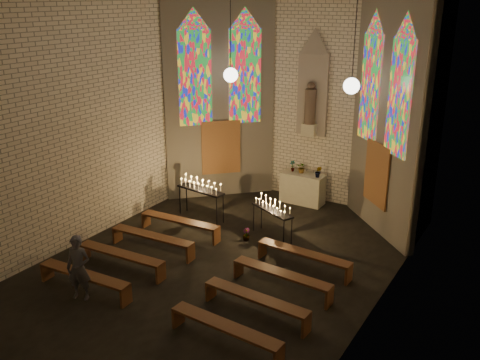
% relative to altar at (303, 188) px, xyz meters
% --- Properties ---
extents(floor, '(12.00, 12.00, 0.00)m').
position_rel_altar_xyz_m(floor, '(0.00, -5.45, -0.50)').
color(floor, black).
rests_on(floor, ground).
extents(room, '(8.22, 12.43, 7.00)m').
position_rel_altar_xyz_m(room, '(-0.00, -2.08, 3.22)').
color(room, beige).
rests_on(room, ground).
extents(altar, '(1.40, 0.60, 1.00)m').
position_rel_altar_xyz_m(altar, '(0.00, 0.00, 0.00)').
color(altar, beige).
rests_on(altar, ground).
extents(flower_vase_left, '(0.23, 0.19, 0.37)m').
position_rel_altar_xyz_m(flower_vase_left, '(-0.42, 0.07, 0.68)').
color(flower_vase_left, '#4C723F').
rests_on(flower_vase_left, altar).
extents(flower_vase_center, '(0.35, 0.31, 0.36)m').
position_rel_altar_xyz_m(flower_vase_center, '(-0.09, 0.08, 0.68)').
color(flower_vase_center, '#4C723F').
rests_on(flower_vase_center, altar).
extents(flower_vase_right, '(0.25, 0.23, 0.38)m').
position_rel_altar_xyz_m(flower_vase_right, '(0.55, -0.07, 0.69)').
color(flower_vase_right, '#4C723F').
rests_on(flower_vase_right, altar).
extents(aisle_flower_pot, '(0.21, 0.21, 0.36)m').
position_rel_altar_xyz_m(aisle_flower_pot, '(-0.13, -3.40, -0.32)').
color(aisle_flower_pot, '#4C723F').
rests_on(aisle_flower_pot, ground).
extents(votive_stand_left, '(1.64, 0.58, 1.18)m').
position_rel_altar_xyz_m(votive_stand_left, '(-2.10, -2.77, 0.51)').
color(votive_stand_left, black).
rests_on(votive_stand_left, ground).
extents(votive_stand_right, '(1.48, 0.93, 1.08)m').
position_rel_altar_xyz_m(votive_stand_right, '(0.42, -2.90, 0.43)').
color(votive_stand_right, black).
rests_on(votive_stand_right, ground).
extents(pew_left_0, '(2.49, 0.48, 0.48)m').
position_rel_altar_xyz_m(pew_left_0, '(-1.93, -4.06, -0.11)').
color(pew_left_0, '#552F18').
rests_on(pew_left_0, ground).
extents(pew_right_0, '(2.49, 0.48, 0.48)m').
position_rel_altar_xyz_m(pew_right_0, '(1.93, -4.06, -0.11)').
color(pew_right_0, '#552F18').
rests_on(pew_right_0, ground).
extents(pew_left_1, '(2.49, 0.48, 0.48)m').
position_rel_altar_xyz_m(pew_left_1, '(-1.93, -5.26, -0.11)').
color(pew_left_1, '#552F18').
rests_on(pew_left_1, ground).
extents(pew_right_1, '(2.49, 0.48, 0.48)m').
position_rel_altar_xyz_m(pew_right_1, '(1.93, -5.26, -0.11)').
color(pew_right_1, '#552F18').
rests_on(pew_right_1, ground).
extents(pew_left_2, '(2.49, 0.48, 0.48)m').
position_rel_altar_xyz_m(pew_left_2, '(-1.93, -6.46, -0.11)').
color(pew_left_2, '#552F18').
rests_on(pew_left_2, ground).
extents(pew_right_2, '(2.49, 0.48, 0.48)m').
position_rel_altar_xyz_m(pew_right_2, '(1.93, -6.46, -0.11)').
color(pew_right_2, '#552F18').
rests_on(pew_right_2, ground).
extents(pew_left_3, '(2.49, 0.48, 0.48)m').
position_rel_altar_xyz_m(pew_left_3, '(-1.93, -7.66, -0.11)').
color(pew_left_3, '#552F18').
rests_on(pew_left_3, ground).
extents(pew_right_3, '(2.49, 0.48, 0.48)m').
position_rel_altar_xyz_m(pew_right_3, '(1.93, -7.66, -0.11)').
color(pew_right_3, '#552F18').
rests_on(pew_right_3, ground).
extents(visitor, '(0.65, 0.54, 1.53)m').
position_rel_altar_xyz_m(visitor, '(-1.80, -7.90, 0.26)').
color(visitor, '#4A4A53').
rests_on(visitor, ground).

